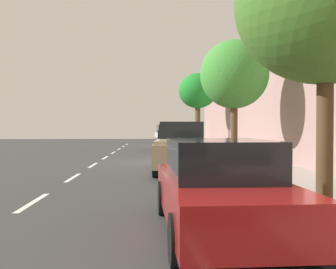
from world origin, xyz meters
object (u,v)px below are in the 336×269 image
parked_pickup_tan_mid (182,149)px  street_tree_near_cyclist (326,3)px  street_tree_far_end (198,92)px  parked_sedan_red_second (219,187)px  parked_sedan_dark_blue_far (168,140)px  bicycle_at_curb (184,152)px  parked_suv_white_farthest (166,135)px  street_tree_mid_block (234,75)px  cyclist_with_backpack (189,141)px

parked_pickup_tan_mid → street_tree_near_cyclist: bearing=-72.8°
street_tree_far_end → parked_sedan_red_second: bearing=-95.8°
parked_sedan_dark_blue_far → street_tree_far_end: (2.26, 0.22, 3.70)m
parked_pickup_tan_mid → bicycle_at_curb: (0.61, 6.22, -0.53)m
parked_suv_white_farthest → bicycle_at_curb: (0.52, -15.40, -0.66)m
parked_sedan_red_second → parked_suv_white_farthest: (0.12, 30.07, 0.27)m
parked_sedan_red_second → street_tree_near_cyclist: bearing=27.0°
street_tree_mid_block → street_tree_far_end: size_ratio=0.91×
parked_sedan_dark_blue_far → parked_suv_white_farthest: size_ratio=0.92×
cyclist_with_backpack → street_tree_near_cyclist: (1.41, -13.06, 3.16)m
parked_suv_white_farthest → street_tree_near_cyclist: size_ratio=0.86×
parked_suv_white_farthest → street_tree_near_cyclist: (2.16, -28.91, 3.11)m
parked_suv_white_farthest → cyclist_with_backpack: bearing=-87.3°
parked_pickup_tan_mid → bicycle_at_curb: size_ratio=3.14×
street_tree_far_end → bicycle_at_curb: bearing=-102.3°
bicycle_at_curb → street_tree_far_end: 8.73m
bicycle_at_curb → cyclist_with_backpack: cyclist_with_backpack is taller
parked_suv_white_farthest → street_tree_far_end: (2.16, -7.85, 3.42)m
parked_sedan_dark_blue_far → bicycle_at_curb: size_ratio=2.57×
street_tree_near_cyclist → parked_sedan_red_second: bearing=-153.0°
parked_pickup_tan_mid → street_tree_mid_block: size_ratio=1.05×
parked_sedan_red_second → parked_pickup_tan_mid: parked_pickup_tan_mid is taller
parked_sedan_red_second → bicycle_at_curb: 14.69m
parked_sedan_dark_blue_far → street_tree_mid_block: street_tree_mid_block is taller
street_tree_mid_block → street_tree_far_end: street_tree_far_end is taller
cyclist_with_backpack → street_tree_far_end: (1.41, 8.00, 3.48)m
bicycle_at_curb → cyclist_with_backpack: size_ratio=1.07×
parked_pickup_tan_mid → parked_suv_white_farthest: (0.09, 21.62, 0.13)m
parked_sedan_red_second → parked_pickup_tan_mid: size_ratio=0.82×
bicycle_at_curb → street_tree_mid_block: street_tree_mid_block is taller
street_tree_near_cyclist → street_tree_far_end: (-0.00, 21.06, 0.31)m
parked_sedan_red_second → bicycle_at_curb: bearing=87.5°
parked_suv_white_farthest → bicycle_at_curb: size_ratio=2.79×
parked_sedan_red_second → bicycle_at_curb: parked_sedan_red_second is taller
parked_suv_white_farthest → street_tree_far_end: size_ratio=0.85×
street_tree_mid_block → bicycle_at_curb: bearing=107.2°
parked_sedan_dark_blue_far → street_tree_near_cyclist: (2.26, -20.84, 3.38)m
street_tree_near_cyclist → street_tree_mid_block: size_ratio=1.08×
parked_pickup_tan_mid → parked_sedan_red_second: bearing=-90.2°
bicycle_at_curb → street_tree_mid_block: (1.64, -5.31, 3.53)m
parked_pickup_tan_mid → cyclist_with_backpack: bearing=81.8°
parked_pickup_tan_mid → cyclist_with_backpack: parked_pickup_tan_mid is taller
parked_suv_white_farthest → street_tree_near_cyclist: 29.16m
parked_pickup_tan_mid → street_tree_far_end: bearing=80.7°
parked_pickup_tan_mid → street_tree_near_cyclist: 8.29m
parked_suv_white_farthest → cyclist_with_backpack: 15.87m
parked_sedan_dark_blue_far → cyclist_with_backpack: 7.83m
cyclist_with_backpack → parked_suv_white_farthest: bearing=92.7°
parked_sedan_red_second → street_tree_near_cyclist: (2.27, 1.16, 3.38)m
cyclist_with_backpack → street_tree_near_cyclist: street_tree_near_cyclist is taller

